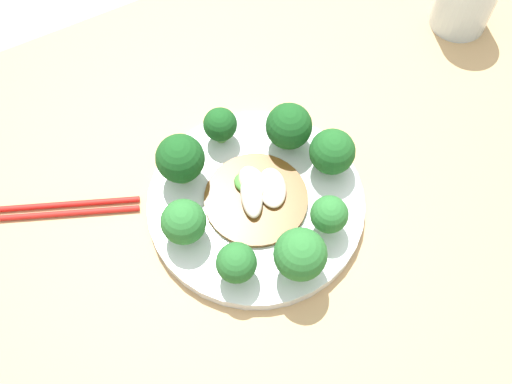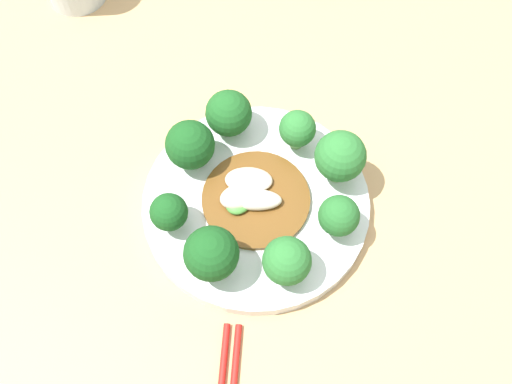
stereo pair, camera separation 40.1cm
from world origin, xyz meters
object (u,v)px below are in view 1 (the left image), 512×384
at_px(broccoli_northwest, 329,215).
at_px(chopsticks, 52,210).
at_px(broccoli_northeast, 236,263).
at_px(broccoli_south, 220,125).
at_px(plate, 256,203).
at_px(stirfry_center, 257,193).
at_px(broccoli_north, 300,255).
at_px(broccoli_west, 332,152).
at_px(broccoli_southeast, 180,159).
at_px(broccoli_southwest, 289,127).
at_px(broccoli_east, 184,222).

xyz_separation_m(broccoli_northwest, chopsticks, (0.27, -0.18, -0.05)).
bearing_deg(broccoli_northeast, broccoli_northwest, -179.27).
distance_m(broccoli_south, chopsticks, 0.22).
height_order(plate, chopsticks, plate).
bearing_deg(stirfry_center, broccoli_south, -90.10).
height_order(broccoli_south, broccoli_north, broccoli_north).
distance_m(plate, stirfry_center, 0.02).
relative_size(broccoli_west, broccoli_southeast, 0.88).
bearing_deg(broccoli_south, stirfry_center, 89.90).
height_order(broccoli_west, broccoli_north, broccoli_north).
height_order(broccoli_southwest, broccoli_south, broccoli_southwest).
bearing_deg(chopsticks, broccoli_southwest, 168.66).
xyz_separation_m(broccoli_southeast, chopsticks, (0.15, -0.04, -0.05)).
distance_m(plate, broccoli_south, 0.10).
bearing_deg(broccoli_northeast, stirfry_center, -130.79).
distance_m(broccoli_east, broccoli_north, 0.13).
relative_size(broccoli_southeast, chopsticks, 0.35).
xyz_separation_m(broccoli_south, stirfry_center, (0.00, 0.09, -0.02)).
distance_m(broccoli_northeast, stirfry_center, 0.10).
bearing_deg(broccoli_west, plate, -1.18).
height_order(broccoli_west, broccoli_northwest, broccoli_west).
bearing_deg(chopsticks, broccoli_west, 160.47).
bearing_deg(stirfry_center, broccoli_northeast, 49.21).
bearing_deg(broccoli_northeast, broccoli_southwest, -137.57).
xyz_separation_m(plate, broccoli_southwest, (-0.07, -0.05, 0.04)).
relative_size(broccoli_west, broccoli_northwest, 1.13).
xyz_separation_m(broccoli_northeast, broccoli_southeast, (-0.00, -0.14, 0.01)).
bearing_deg(broccoli_south, broccoli_north, 89.03).
bearing_deg(broccoli_southeast, broccoli_northwest, 129.79).
distance_m(broccoli_east, chopsticks, 0.17).
xyz_separation_m(broccoli_north, broccoli_northeast, (0.06, -0.03, -0.01)).
xyz_separation_m(broccoli_northeast, broccoli_northwest, (-0.11, -0.00, 0.00)).
bearing_deg(plate, broccoli_southeast, -48.62).
bearing_deg(broccoli_south, plate, 88.01).
relative_size(broccoli_northeast, broccoli_southeast, 0.78).
height_order(broccoli_north, broccoli_southeast, same).
distance_m(broccoli_west, broccoli_east, 0.19).
bearing_deg(chopsticks, plate, 153.07).
xyz_separation_m(broccoli_southwest, stirfry_center, (0.07, 0.05, -0.03)).
bearing_deg(broccoli_northwest, broccoli_south, -72.95).
height_order(broccoli_north, broccoli_northeast, broccoli_north).
bearing_deg(broccoli_northwest, broccoli_southwest, -98.59).
bearing_deg(plate, broccoli_east, 0.65).
height_order(broccoli_southwest, broccoli_east, broccoli_southwest).
height_order(plate, broccoli_north, broccoli_north).
distance_m(broccoli_west, broccoli_south, 0.14).
bearing_deg(broccoli_north, broccoli_south, -90.97).
bearing_deg(broccoli_southwest, broccoli_east, 18.05).
distance_m(broccoli_west, broccoli_southwest, 0.06).
bearing_deg(broccoli_east, broccoli_southwest, -161.95).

